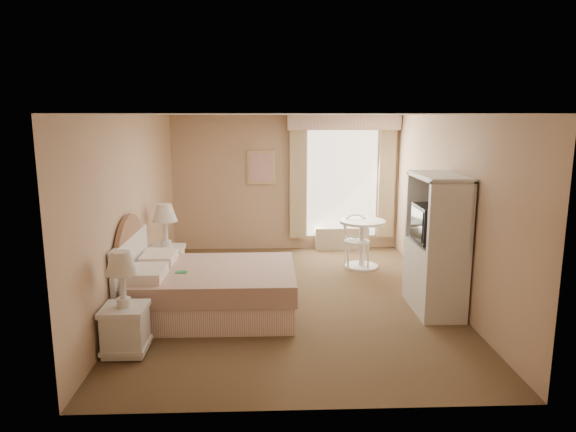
{
  "coord_description": "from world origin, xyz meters",
  "views": [
    {
      "loc": [
        -0.33,
        -6.74,
        2.48
      ],
      "look_at": [
        -0.05,
        0.3,
        1.1
      ],
      "focal_mm": 32.0,
      "sensor_mm": 36.0,
      "label": 1
    }
  ],
  "objects_px": {
    "nightstand_near": "(125,317)",
    "nightstand_far": "(167,255)",
    "bed": "(206,288)",
    "round_table": "(362,236)",
    "armoire": "(436,255)",
    "cafe_chair": "(356,237)"
  },
  "relations": [
    {
      "from": "bed",
      "to": "nightstand_far",
      "type": "height_order",
      "value": "bed"
    },
    {
      "from": "nightstand_near",
      "to": "round_table",
      "type": "relative_size",
      "value": 1.39
    },
    {
      "from": "bed",
      "to": "round_table",
      "type": "xyz_separation_m",
      "value": [
        2.34,
        1.96,
        0.2
      ]
    },
    {
      "from": "cafe_chair",
      "to": "nightstand_near",
      "type": "bearing_deg",
      "value": -133.82
    },
    {
      "from": "bed",
      "to": "round_table",
      "type": "height_order",
      "value": "bed"
    },
    {
      "from": "nightstand_far",
      "to": "armoire",
      "type": "distance_m",
      "value": 3.83
    },
    {
      "from": "bed",
      "to": "armoire",
      "type": "bearing_deg",
      "value": 0.69
    },
    {
      "from": "cafe_chair",
      "to": "bed",
      "type": "bearing_deg",
      "value": -138.59
    },
    {
      "from": "bed",
      "to": "round_table",
      "type": "relative_size",
      "value": 2.61
    },
    {
      "from": "nightstand_near",
      "to": "nightstand_far",
      "type": "height_order",
      "value": "nightstand_far"
    },
    {
      "from": "bed",
      "to": "nightstand_far",
      "type": "relative_size",
      "value": 1.72
    },
    {
      "from": "bed",
      "to": "nightstand_near",
      "type": "distance_m",
      "value": 1.32
    },
    {
      "from": "bed",
      "to": "cafe_chair",
      "type": "relative_size",
      "value": 2.36
    },
    {
      "from": "armoire",
      "to": "cafe_chair",
      "type": "bearing_deg",
      "value": 109.19
    },
    {
      "from": "bed",
      "to": "cafe_chair",
      "type": "bearing_deg",
      "value": 41.52
    },
    {
      "from": "cafe_chair",
      "to": "armoire",
      "type": "xyz_separation_m",
      "value": [
        0.68,
        -1.96,
        0.22
      ]
    },
    {
      "from": "nightstand_near",
      "to": "armoire",
      "type": "relative_size",
      "value": 0.62
    },
    {
      "from": "nightstand_near",
      "to": "round_table",
      "type": "height_order",
      "value": "nightstand_near"
    },
    {
      "from": "armoire",
      "to": "nightstand_far",
      "type": "bearing_deg",
      "value": 162.86
    },
    {
      "from": "nightstand_near",
      "to": "round_table",
      "type": "xyz_separation_m",
      "value": [
        3.06,
        3.07,
        0.11
      ]
    },
    {
      "from": "nightstand_near",
      "to": "nightstand_far",
      "type": "relative_size",
      "value": 0.91
    },
    {
      "from": "bed",
      "to": "nightstand_near",
      "type": "bearing_deg",
      "value": -122.79
    }
  ]
}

